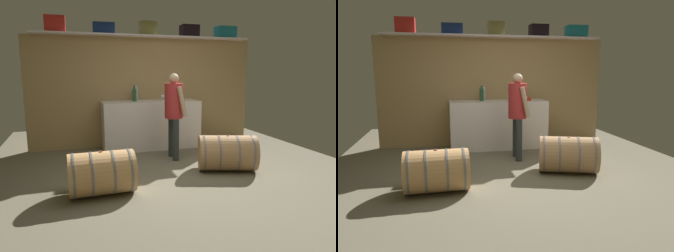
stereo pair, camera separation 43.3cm
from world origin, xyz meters
TOP-DOWN VIEW (x-y plane):
  - ground_plane at (0.00, 0.60)m, footprint 5.89×8.02m
  - back_wall_panel at (0.00, 2.41)m, footprint 4.69×0.10m
  - high_shelf_board at (0.00, 2.26)m, footprint 4.31×0.40m
  - toolcase_red at (-1.71, 2.26)m, footprint 0.36×0.23m
  - toolcase_navy at (-0.85, 2.26)m, footprint 0.41×0.25m
  - toolcase_olive at (0.01, 2.26)m, footprint 0.31×0.23m
  - toolcase_black at (0.89, 2.26)m, footprint 0.37×0.28m
  - toolcase_teal at (1.71, 2.26)m, footprint 0.42×0.31m
  - work_cabinet at (0.00, 2.03)m, footprint 1.92×0.63m
  - wine_bottle_clear at (-0.26, 2.20)m, footprint 0.07×0.07m
  - wine_bottle_green at (-0.32, 2.06)m, footprint 0.08×0.08m
  - wine_glass at (0.17, 1.80)m, footprint 0.07×0.07m
  - red_funnel at (0.61, 1.95)m, footprint 0.11×0.11m
  - wine_barrel_near at (0.76, 0.28)m, footprint 1.00×0.80m
  - wine_barrel_far at (-1.20, -0.08)m, footprint 0.82×0.57m
  - winemaker_pouring at (0.18, 1.16)m, footprint 0.38×0.45m

SIDE VIEW (x-z plane):
  - ground_plane at x=0.00m, z-range -0.02..0.00m
  - wine_barrel_far at x=-1.20m, z-range 0.00..0.56m
  - wine_barrel_near at x=0.76m, z-range 0.00..0.56m
  - work_cabinet at x=0.00m, z-range 0.00..0.95m
  - winemaker_pouring at x=0.18m, z-range 0.17..1.67m
  - red_funnel at x=0.61m, z-range 0.95..1.05m
  - wine_glass at x=0.17m, z-range 0.98..1.12m
  - wine_bottle_green at x=-0.32m, z-range 0.94..1.24m
  - wine_bottle_clear at x=-0.26m, z-range 0.94..1.25m
  - back_wall_panel at x=0.00m, z-range 0.00..2.19m
  - high_shelf_board at x=0.00m, z-range 2.19..2.22m
  - toolcase_navy at x=-0.85m, z-range 2.22..2.43m
  - toolcase_black at x=0.89m, z-range 2.22..2.46m
  - toolcase_teal at x=1.71m, z-range 2.22..2.46m
  - toolcase_olive at x=0.01m, z-range 2.22..2.49m
  - toolcase_red at x=-1.71m, z-range 2.22..2.51m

